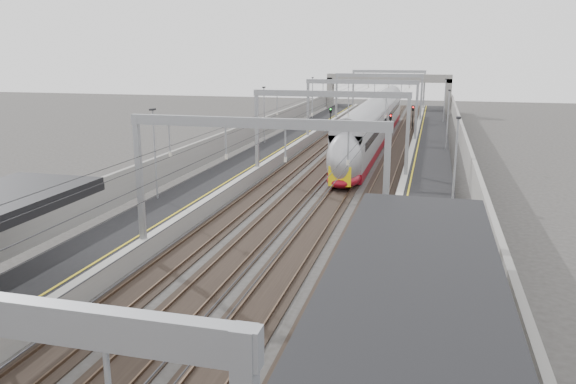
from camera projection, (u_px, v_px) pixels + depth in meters
The scene contains 11 objects.
platform_left at pixel (250, 165), 51.89m from camera, with size 4.00×120.00×1.00m, color black.
platform_right at pixel (427, 174), 47.99m from camera, with size 4.00×120.00×1.00m, color black.
tracks at pixel (335, 174), 50.05m from camera, with size 11.40×140.00×0.20m.
overhead_line at pixel (348, 100), 54.79m from camera, with size 13.00×140.00×6.60m.
overbridge at pixel (388, 83), 100.44m from camera, with size 22.00×2.20×6.90m.
wall_left at pixel (217, 152), 52.40m from camera, with size 0.30×120.00×3.20m, color gray.
wall_right at pixel (467, 163), 46.94m from camera, with size 0.30×120.00×3.20m, color gray.
train at pixel (373, 127), 65.25m from camera, with size 2.81×51.12×4.43m.
signal_green at pixel (331, 115), 75.35m from camera, with size 0.32×0.32×3.48m.
signal_red_near at pixel (390, 122), 67.75m from camera, with size 0.32×0.32×3.48m.
signal_red_far at pixel (413, 113), 78.21m from camera, with size 0.32×0.32×3.48m.
Camera 1 is at (8.22, -3.43, 10.59)m, focal length 35.00 mm.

